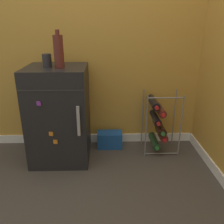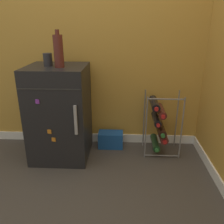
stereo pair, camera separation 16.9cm
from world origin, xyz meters
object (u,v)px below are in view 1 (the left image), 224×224
soda_box (110,140)px  fridge_top_bottle (59,51)px  fridge_top_cup (47,60)px  mini_fridge (59,115)px  wine_rack (158,122)px

soda_box → fridge_top_bottle: bearing=-149.6°
soda_box → fridge_top_cup: (-0.53, -0.19, 0.85)m
soda_box → mini_fridge: bearing=-159.0°
soda_box → fridge_top_cup: size_ratio=2.33×
mini_fridge → fridge_top_bottle: size_ratio=2.91×
soda_box → fridge_top_bottle: 1.05m
fridge_top_cup → wine_rack: bearing=6.4°
wine_rack → soda_box: wine_rack is taller
fridge_top_cup → fridge_top_bottle: 0.15m
mini_fridge → fridge_top_cup: 0.50m
wine_rack → fridge_top_cup: fridge_top_cup is taller
mini_fridge → fridge_top_bottle: fridge_top_bottle is taller
mini_fridge → wine_rack: (0.94, 0.10, -0.13)m
soda_box → wine_rack: bearing=-9.3°
mini_fridge → fridge_top_cup: (-0.06, -0.01, 0.49)m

